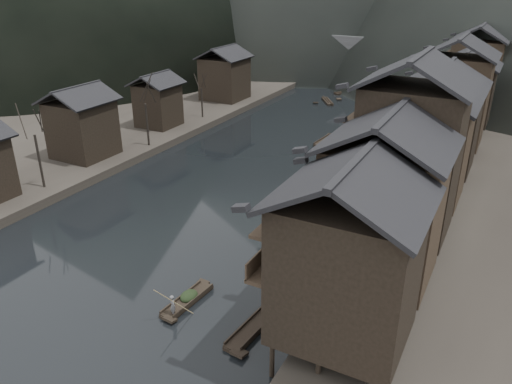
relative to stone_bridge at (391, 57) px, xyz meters
The scene contains 12 objects.
water 72.18m from the stone_bridge, 90.00° to the right, with size 300.00×300.00×0.00m, color black.
left_bank 47.64m from the stone_bridge, 137.56° to the right, with size 40.00×200.00×1.20m, color #2D2823.
stilt_houses 55.97m from the stone_bridge, 71.97° to the right, with size 9.00×67.60×16.24m.
left_houses 55.79m from the stone_bridge, 111.56° to the right, with size 8.10×53.20×8.73m.
bare_trees 65.32m from the stone_bridge, 105.09° to the right, with size 3.95×44.76×7.90m.
moored_sampans 54.54m from the stone_bridge, 77.38° to the right, with size 3.06×57.50×0.47m.
midriver_boats 25.88m from the stone_bridge, 96.09° to the right, with size 10.05×33.57×0.44m.
stone_bridge is the anchor object (origin of this frame).
hero_sampan 79.40m from the stone_bridge, 85.68° to the right, with size 1.42×5.15×0.44m.
cargo_heap 79.13m from the stone_bridge, 85.68° to the right, with size 1.12×1.47×0.67m, color black.
boatman 81.12m from the stone_bridge, 85.67° to the right, with size 0.58×0.38×1.60m, color slate.
bamboo_pole 81.06m from the stone_bridge, 85.53° to the right, with size 0.06×0.06×3.90m, color #8C7A51.
Camera 1 is at (23.56, -30.04, 21.37)m, focal length 35.00 mm.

